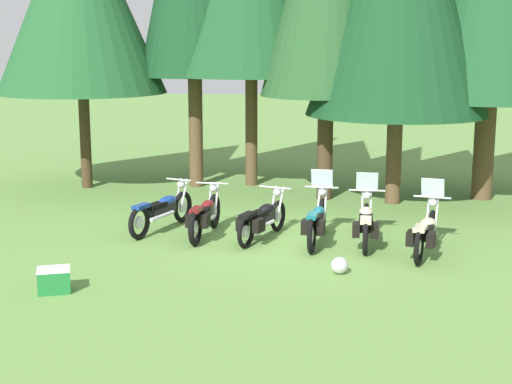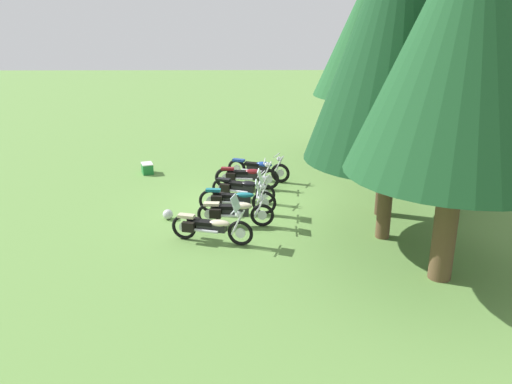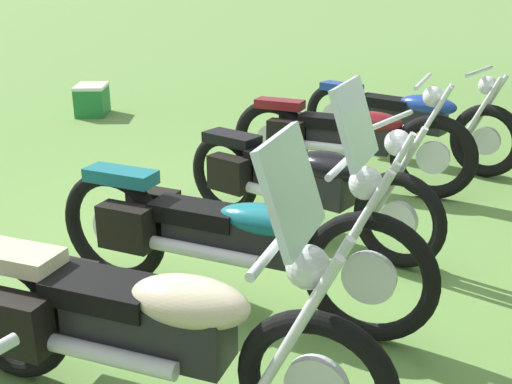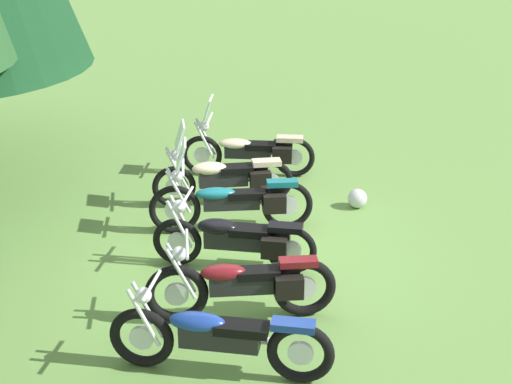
{
  "view_description": "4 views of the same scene",
  "coord_description": "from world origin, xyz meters",
  "px_view_note": "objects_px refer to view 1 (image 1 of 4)",
  "views": [
    {
      "loc": [
        0.83,
        -15.05,
        4.04
      ],
      "look_at": [
        -0.72,
        0.65,
        0.85
      ],
      "focal_mm": 54.03,
      "sensor_mm": 36.0,
      "label": 1
    },
    {
      "loc": [
        15.26,
        0.26,
        5.77
      ],
      "look_at": [
        0.63,
        0.45,
        0.7
      ],
      "focal_mm": 36.7,
      "sensor_mm": 36.0,
      "label": 2
    },
    {
      "loc": [
        3.62,
        1.01,
        1.91
      ],
      "look_at": [
        0.12,
        -0.11,
        0.56
      ],
      "focal_mm": 43.88,
      "sensor_mm": 36.0,
      "label": 3
    },
    {
      "loc": [
        -9.29,
        1.5,
        4.91
      ],
      "look_at": [
        0.59,
        -0.47,
        0.57
      ],
      "focal_mm": 54.15,
      "sensor_mm": 36.0,
      "label": 4
    }
  ],
  "objects_px": {
    "motorcycle_0": "(162,210)",
    "picnic_cooler": "(54,280)",
    "motorcycle_3": "(317,220)",
    "dropped_helmet": "(339,265)",
    "motorcycle_4": "(366,222)",
    "motorcycle_1": "(205,215)",
    "motorcycle_2": "(262,219)",
    "motorcycle_5": "(426,231)"
  },
  "relations": [
    {
      "from": "motorcycle_0",
      "to": "motorcycle_2",
      "type": "distance_m",
      "value": 2.24
    },
    {
      "from": "dropped_helmet",
      "to": "motorcycle_1",
      "type": "bearing_deg",
      "value": 140.33
    },
    {
      "from": "motorcycle_3",
      "to": "picnic_cooler",
      "type": "xyz_separation_m",
      "value": [
        -4.15,
        -3.43,
        -0.27
      ]
    },
    {
      "from": "motorcycle_0",
      "to": "dropped_helmet",
      "type": "xyz_separation_m",
      "value": [
        3.72,
        -2.72,
        -0.3
      ]
    },
    {
      "from": "motorcycle_2",
      "to": "motorcycle_3",
      "type": "distance_m",
      "value": 1.13
    },
    {
      "from": "motorcycle_3",
      "to": "motorcycle_0",
      "type": "bearing_deg",
      "value": 83.79
    },
    {
      "from": "motorcycle_0",
      "to": "motorcycle_3",
      "type": "relative_size",
      "value": 0.96
    },
    {
      "from": "motorcycle_2",
      "to": "dropped_helmet",
      "type": "xyz_separation_m",
      "value": [
        1.55,
        -2.14,
        -0.29
      ]
    },
    {
      "from": "motorcycle_5",
      "to": "dropped_helmet",
      "type": "distance_m",
      "value": 2.14
    },
    {
      "from": "motorcycle_1",
      "to": "motorcycle_3",
      "type": "distance_m",
      "value": 2.32
    },
    {
      "from": "motorcycle_5",
      "to": "motorcycle_0",
      "type": "bearing_deg",
      "value": 91.16
    },
    {
      "from": "motorcycle_2",
      "to": "picnic_cooler",
      "type": "relative_size",
      "value": 3.32
    },
    {
      "from": "motorcycle_3",
      "to": "motorcycle_4",
      "type": "relative_size",
      "value": 1.07
    },
    {
      "from": "motorcycle_1",
      "to": "motorcycle_4",
      "type": "height_order",
      "value": "motorcycle_4"
    },
    {
      "from": "motorcycle_2",
      "to": "picnic_cooler",
      "type": "xyz_separation_m",
      "value": [
        -3.04,
        -3.58,
        -0.24
      ]
    },
    {
      "from": "motorcycle_1",
      "to": "motorcycle_3",
      "type": "bearing_deg",
      "value": -90.94
    },
    {
      "from": "motorcycle_3",
      "to": "dropped_helmet",
      "type": "relative_size",
      "value": 7.82
    },
    {
      "from": "motorcycle_1",
      "to": "motorcycle_3",
      "type": "height_order",
      "value": "motorcycle_3"
    },
    {
      "from": "motorcycle_2",
      "to": "dropped_helmet",
      "type": "bearing_deg",
      "value": -123.84
    },
    {
      "from": "picnic_cooler",
      "to": "motorcycle_1",
      "type": "bearing_deg",
      "value": 63.49
    },
    {
      "from": "motorcycle_3",
      "to": "motorcycle_5",
      "type": "distance_m",
      "value": 2.15
    },
    {
      "from": "motorcycle_1",
      "to": "motorcycle_4",
      "type": "relative_size",
      "value": 1.01
    },
    {
      "from": "motorcycle_1",
      "to": "motorcycle_2",
      "type": "bearing_deg",
      "value": -90.16
    },
    {
      "from": "motorcycle_5",
      "to": "dropped_helmet",
      "type": "bearing_deg",
      "value": 145.5
    },
    {
      "from": "picnic_cooler",
      "to": "dropped_helmet",
      "type": "distance_m",
      "value": 4.8
    },
    {
      "from": "motorcycle_4",
      "to": "dropped_helmet",
      "type": "distance_m",
      "value": 2.06
    },
    {
      "from": "motorcycle_2",
      "to": "dropped_helmet",
      "type": "relative_size",
      "value": 6.88
    },
    {
      "from": "motorcycle_1",
      "to": "picnic_cooler",
      "type": "height_order",
      "value": "motorcycle_1"
    },
    {
      "from": "motorcycle_4",
      "to": "motorcycle_0",
      "type": "bearing_deg",
      "value": 82.86
    },
    {
      "from": "motorcycle_1",
      "to": "motorcycle_4",
      "type": "bearing_deg",
      "value": -89.45
    },
    {
      "from": "motorcycle_4",
      "to": "picnic_cooler",
      "type": "height_order",
      "value": "motorcycle_4"
    },
    {
      "from": "motorcycle_4",
      "to": "picnic_cooler",
      "type": "distance_m",
      "value": 6.15
    },
    {
      "from": "motorcycle_0",
      "to": "motorcycle_5",
      "type": "height_order",
      "value": "motorcycle_5"
    },
    {
      "from": "motorcycle_0",
      "to": "picnic_cooler",
      "type": "relative_size",
      "value": 3.62
    },
    {
      "from": "motorcycle_5",
      "to": "motorcycle_1",
      "type": "bearing_deg",
      "value": 93.72
    },
    {
      "from": "motorcycle_1",
      "to": "dropped_helmet",
      "type": "bearing_deg",
      "value": -123.89
    },
    {
      "from": "motorcycle_5",
      "to": "motorcycle_2",
      "type": "bearing_deg",
      "value": 91.62
    },
    {
      "from": "dropped_helmet",
      "to": "motorcycle_4",
      "type": "bearing_deg",
      "value": 74.88
    },
    {
      "from": "motorcycle_1",
      "to": "motorcycle_4",
      "type": "distance_m",
      "value": 3.28
    },
    {
      "from": "motorcycle_2",
      "to": "picnic_cooler",
      "type": "bearing_deg",
      "value": 160.06
    },
    {
      "from": "motorcycle_3",
      "to": "dropped_helmet",
      "type": "xyz_separation_m",
      "value": [
        0.43,
        -2.0,
        -0.32
      ]
    },
    {
      "from": "motorcycle_0",
      "to": "dropped_helmet",
      "type": "bearing_deg",
      "value": -105.51
    }
  ]
}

